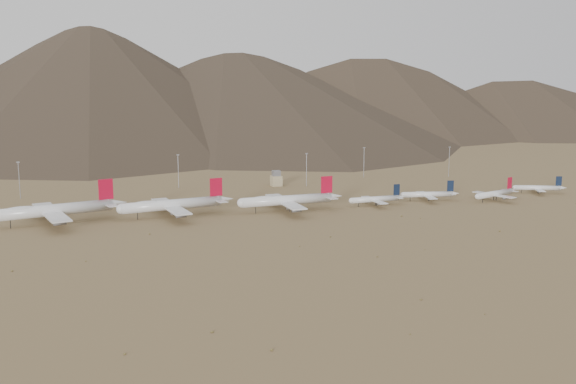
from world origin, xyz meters
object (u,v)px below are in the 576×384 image
object	(u,v)px
widebody_centre	(173,204)
narrowbody_a	(377,199)
widebody_east	(287,200)
control_tower	(276,179)
narrowbody_b	(429,194)
widebody_west	(54,210)

from	to	relation	value
widebody_centre	narrowbody_a	distance (m)	131.75
widebody_centre	widebody_east	bearing A→B (deg)	-12.88
control_tower	widebody_centre	bearing A→B (deg)	-133.57
widebody_centre	narrowbody_b	distance (m)	173.10
control_tower	widebody_west	bearing A→B (deg)	-148.70
widebody_centre	control_tower	xyz separation A→B (m)	(89.11, 93.68, -2.12)
widebody_centre	control_tower	distance (m)	129.31
narrowbody_b	control_tower	world-z (taller)	narrowbody_b
widebody_west	widebody_centre	distance (m)	67.30
widebody_centre	widebody_east	distance (m)	70.63
widebody_west	widebody_centre	xyz separation A→B (m)	(67.28, 1.40, -0.65)
narrowbody_a	widebody_centre	bearing A→B (deg)	176.35
narrowbody_a	control_tower	bearing A→B (deg)	111.15
widebody_centre	narrowbody_b	size ratio (longest dim) A/B	1.75
narrowbody_a	control_tower	world-z (taller)	narrowbody_a
widebody_centre	widebody_east	size ratio (longest dim) A/B	1.03
narrowbody_a	narrowbody_b	size ratio (longest dim) A/B	0.99
widebody_east	narrowbody_b	size ratio (longest dim) A/B	1.70
widebody_centre	narrowbody_a	bearing A→B (deg)	-11.00
widebody_centre	narrowbody_a	xyz separation A→B (m)	(131.71, -1.66, -3.08)
narrowbody_a	narrowbody_b	distance (m)	41.76
widebody_west	widebody_centre	size ratio (longest dim) A/B	1.07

